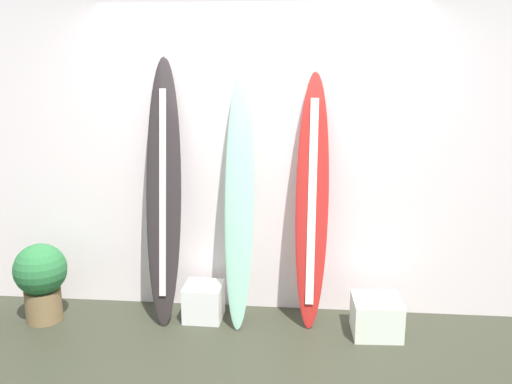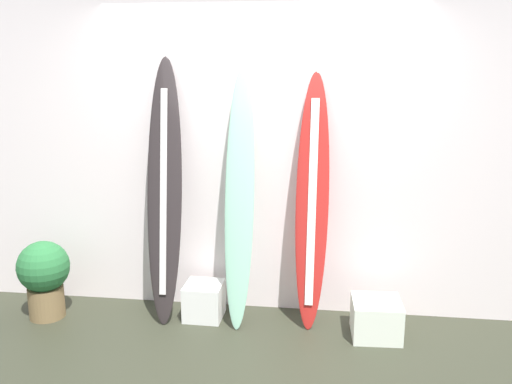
# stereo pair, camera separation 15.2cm
# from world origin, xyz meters

# --- Properties ---
(wall_back) EXTENTS (7.20, 0.20, 2.80)m
(wall_back) POSITION_xyz_m (0.00, 1.30, 1.40)
(wall_back) COLOR silver
(wall_back) RESTS_ON ground
(surfboard_charcoal) EXTENTS (0.30, 0.45, 2.10)m
(surfboard_charcoal) POSITION_xyz_m (-0.73, 0.95, 1.05)
(surfboard_charcoal) COLOR #2A2324
(surfboard_charcoal) RESTS_ON ground
(surfboard_seafoam) EXTENTS (0.23, 0.44, 2.02)m
(surfboard_seafoam) POSITION_xyz_m (-0.13, 0.94, 0.99)
(surfboard_seafoam) COLOR #8DC5A9
(surfboard_seafoam) RESTS_ON ground
(surfboard_crimson) EXTENTS (0.27, 0.38, 1.99)m
(surfboard_crimson) POSITION_xyz_m (0.44, 0.98, 0.98)
(surfboard_crimson) COLOR red
(surfboard_crimson) RESTS_ON ground
(display_block_left) EXTENTS (0.38, 0.38, 0.29)m
(display_block_left) POSITION_xyz_m (0.95, 0.80, 0.14)
(display_block_left) COLOR silver
(display_block_left) RESTS_ON ground
(display_block_center) EXTENTS (0.31, 0.31, 0.29)m
(display_block_center) POSITION_xyz_m (-0.43, 0.94, 0.15)
(display_block_center) COLOR silver
(display_block_center) RESTS_ON ground
(potted_plant) EXTENTS (0.42, 0.42, 0.65)m
(potted_plant) POSITION_xyz_m (-1.72, 0.78, 0.37)
(potted_plant) COLOR olive
(potted_plant) RESTS_ON ground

